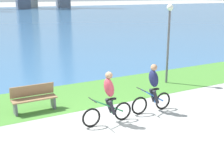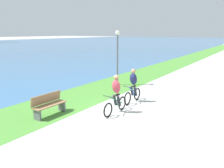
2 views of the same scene
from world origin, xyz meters
TOP-DOWN VIEW (x-y plane):
  - ground_plane at (0.00, 0.00)m, footprint 300.00×300.00m
  - grass_strip_bayside at (0.00, 3.47)m, footprint 120.00×3.22m
  - cyclist_lead at (-0.06, 0.50)m, footprint 1.70×0.52m
  - cyclist_trailing at (1.70, 0.64)m, footprint 1.59×0.52m
  - bench_near_path at (-1.78, 2.66)m, footprint 1.50×0.47m
  - lamppost_tall at (4.38, 3.21)m, footprint 0.28×0.28m

SIDE VIEW (x-z plane):
  - ground_plane at x=0.00m, z-range 0.00..0.00m
  - grass_strip_bayside at x=0.00m, z-range 0.00..0.01m
  - bench_near_path at x=-1.78m, z-range 0.00..0.90m
  - cyclist_lead at x=-0.06m, z-range 0.01..1.65m
  - cyclist_trailing at x=1.70m, z-range 0.00..1.66m
  - lamppost_tall at x=4.38m, z-range 0.57..4.02m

